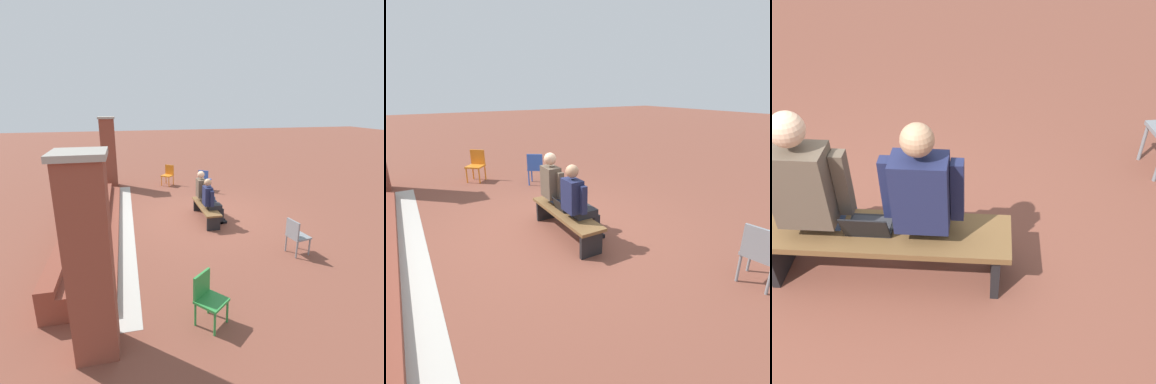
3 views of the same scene
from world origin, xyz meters
The scene contains 9 objects.
ground_plane centered at (0.00, 0.00, 0.00)m, with size 60.00×60.00×0.00m, color brown.
concrete_strip centered at (-0.31, 2.36, 0.00)m, with size 8.33×0.40×0.01m, color #B7B2A8.
bench centered at (-0.31, 0.04, 0.35)m, with size 1.80×0.44×0.45m.
person_student centered at (-0.61, -0.03, 0.71)m, with size 0.54×0.68×1.33m.
person_adult centered at (0.15, -0.03, 0.73)m, with size 0.57×0.71×1.38m.
laptop centered at (-0.22, 0.05, 0.50)m, with size 0.32×0.29×0.21m.
plastic_chair_far_right centered at (2.66, -0.70, 0.48)m, with size 0.58×0.58×0.84m.
plastic_chair_by_pillar centered at (-2.79, -1.41, 0.48)m, with size 0.49×0.49×0.84m.
plastic_chair_near_bench_right centered at (3.84, 0.56, 0.48)m, with size 0.59×0.59×0.84m.
Camera 2 is at (-4.44, 2.26, 2.43)m, focal length 28.00 mm.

